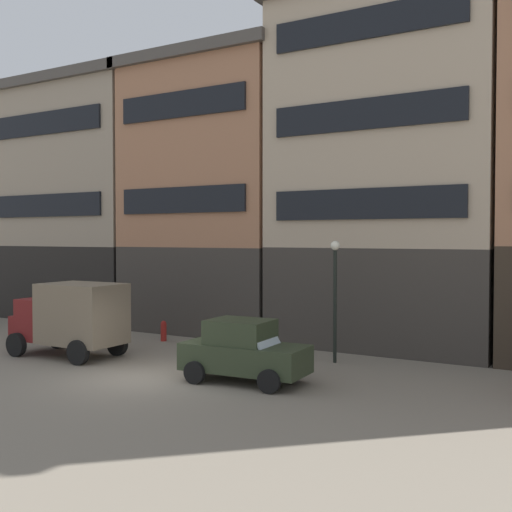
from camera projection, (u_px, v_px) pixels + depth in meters
The scene contains 8 objects.
ground_plane at pixel (142, 378), 18.76m from camera, with size 120.00×120.00×0.00m, color slate.
building_far_left at pixel (94, 201), 33.44m from camera, with size 9.67×7.14×12.31m.
building_center_left at pixel (225, 195), 29.08m from camera, with size 8.08×7.14×12.33m.
building_center_right at pixel (395, 169), 24.88m from camera, with size 8.95×7.14×13.86m.
delivery_truck_near at pixel (70, 317), 22.03m from camera, with size 4.39×2.22×2.62m.
sedan_dark at pixel (244, 351), 18.15m from camera, with size 3.79×2.04×1.83m.
streetlamp_curbside at pixel (335, 284), 20.91m from camera, with size 0.32×0.32×4.12m.
fire_hydrant_curbside at pixel (164, 331), 25.30m from camera, with size 0.24×0.24×0.83m.
Camera 1 is at (12.49, -14.25, 4.28)m, focal length 43.61 mm.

